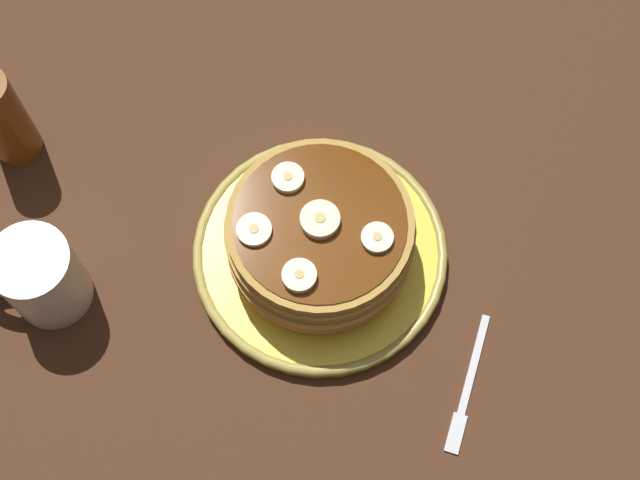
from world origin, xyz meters
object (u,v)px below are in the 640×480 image
Objects in this scene: plate at (320,253)px; pancake_stack at (318,240)px; banana_slice_4 at (254,230)px; fork at (467,391)px; banana_slice_2 at (377,238)px; banana_slice_1 at (299,276)px; coffee_mug at (38,276)px; banana_slice_3 at (288,178)px; banana_slice_0 at (320,221)px.

pancake_stack is (0.17, 0.31, 3.92)cm from plate.
pancake_stack is 6.53cm from banana_slice_4.
pancake_stack is at bearing -41.23° from fork.
pancake_stack is 1.36× the size of fork.
banana_slice_2 is at bearing 178.34° from banana_slice_4.
banana_slice_2 reaches higher than plate.
banana_slice_4 reaches higher than plate.
coffee_mug is at bearing -1.16° from banana_slice_1.
coffee_mug is (23.25, -0.47, -4.05)cm from banana_slice_1.
banana_slice_4 is (2.61, 5.05, -0.03)cm from banana_slice_3.
coffee_mug is at bearing 10.77° from plate.
banana_slice_3 is 0.28× the size of coffee_mug.
banana_slice_0 reaches higher than banana_slice_4.
pancake_stack is 1.68× the size of coffee_mug.
banana_slice_0 reaches higher than pancake_stack.
banana_slice_2 is at bearing 163.71° from plate.
banana_slice_1 is at bearing 178.84° from coffee_mug.
banana_slice_0 reaches higher than banana_slice_3.
banana_slice_4 is 23.63cm from fork.
banana_slice_0 is 1.24× the size of banana_slice_2.
coffee_mug is at bearing 10.57° from banana_slice_4.
banana_slice_2 is at bearing 167.50° from pancake_stack.
pancake_stack reaches higher than fork.
plate is 18.35cm from fork.
banana_slice_3 reaches higher than plate.
banana_slice_3 reaches higher than coffee_mug.
banana_slice_0 is 5.05cm from banana_slice_2.
banana_slice_1 is at bearing 74.69° from pancake_stack.
plate is 3.94cm from pancake_stack.
coffee_mug is (21.78, 8.63, -3.96)cm from banana_slice_3.
banana_slice_3 is (2.81, -4.23, 3.58)cm from pancake_stack.
plate is at bearing -42.31° from fork.
banana_slice_3 is at bearing -53.10° from banana_slice_0.
banana_slice_0 is at bearing 126.90° from banana_slice_3.
plate is 8.23× the size of banana_slice_3.
banana_slice_3 is 5.69cm from banana_slice_4.
banana_slice_2 and banana_slice_4 have the same top height.
plate is at bearing 127.23° from banana_slice_3.
banana_slice_4 is at bearing 11.46° from plate.
plate is 9.40cm from banana_slice_4.
banana_slice_0 is 1.20× the size of banana_slice_3.
banana_slice_1 is 0.96× the size of banana_slice_4.
banana_slice_3 is at bearing -117.32° from banana_slice_4.
pancake_stack is at bearing 42.23° from banana_slice_0.
banana_slice_4 is (5.63, 1.02, -0.13)cm from banana_slice_0.
plate is 1.86× the size of fork.
fork is at bearing 128.40° from banana_slice_2.
banana_slice_0 is at bearing 113.06° from plate.
pancake_stack is 18.83cm from fork.
banana_slice_0 is at bearing -107.02° from banana_slice_1.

